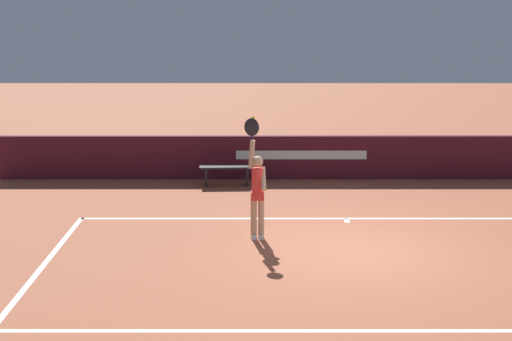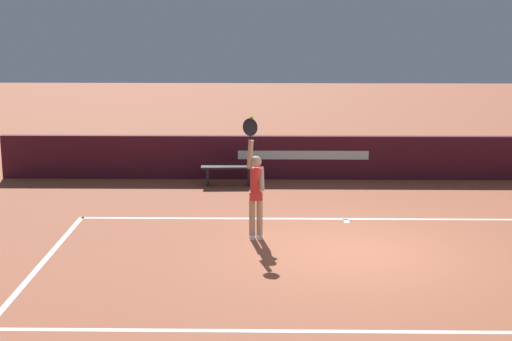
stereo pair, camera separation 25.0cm
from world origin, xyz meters
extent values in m
plane|color=#9D5238|center=(0.00, 0.00, 0.00)|extent=(60.00, 60.00, 0.00)
cube|color=white|center=(0.00, 2.21, 0.00)|extent=(11.24, 0.11, 0.00)
cube|color=white|center=(0.00, -3.49, 0.00)|extent=(11.24, 0.11, 0.00)
cube|color=white|center=(-5.62, -0.64, 0.00)|extent=(0.11, 5.80, 0.00)
cube|color=white|center=(0.00, 2.06, 0.00)|extent=(0.11, 0.30, 0.00)
cube|color=#461420|center=(0.00, 5.99, 0.56)|extent=(17.10, 0.19, 1.13)
cube|color=silver|center=(-0.74, 5.89, 0.65)|extent=(3.36, 0.01, 0.23)
cylinder|color=tan|center=(-1.81, 0.84, 0.41)|extent=(0.12, 0.12, 0.81)
cylinder|color=tan|center=(-1.95, 0.83, 0.41)|extent=(0.12, 0.12, 0.81)
cube|color=white|center=(-1.81, 0.82, 0.04)|extent=(0.11, 0.25, 0.07)
cube|color=white|center=(-1.95, 0.81, 0.04)|extent=(0.11, 0.25, 0.07)
cylinder|color=red|center=(-1.88, 0.83, 1.10)|extent=(0.22, 0.22, 0.58)
cube|color=red|center=(-1.88, 0.83, 0.85)|extent=(0.26, 0.22, 0.16)
sphere|color=tan|center=(-1.88, 0.83, 1.52)|extent=(0.22, 0.22, 0.22)
cylinder|color=tan|center=(-1.99, 0.82, 1.66)|extent=(0.14, 0.10, 0.55)
cylinder|color=tan|center=(-1.77, 0.78, 1.20)|extent=(0.12, 0.39, 0.44)
ellipsoid|color=black|center=(-1.99, 0.82, 2.19)|extent=(0.32, 0.05, 0.37)
cylinder|color=black|center=(-1.99, 0.82, 2.00)|extent=(0.03, 0.03, 0.18)
sphere|color=#C9E42C|center=(-1.96, 0.86, 2.36)|extent=(0.07, 0.07, 0.07)
cube|color=black|center=(-2.64, 5.22, 0.47)|extent=(1.36, 0.42, 0.05)
cube|color=black|center=(-3.15, 5.19, 0.24)|extent=(0.08, 0.32, 0.47)
cube|color=black|center=(-2.13, 5.24, 0.24)|extent=(0.08, 0.32, 0.47)
camera|label=1|loc=(-1.91, -13.47, 4.49)|focal=53.92mm
camera|label=2|loc=(-1.66, -13.47, 4.49)|focal=53.92mm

